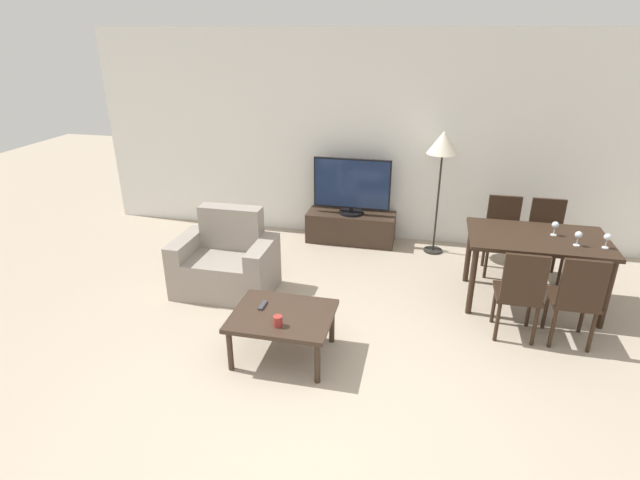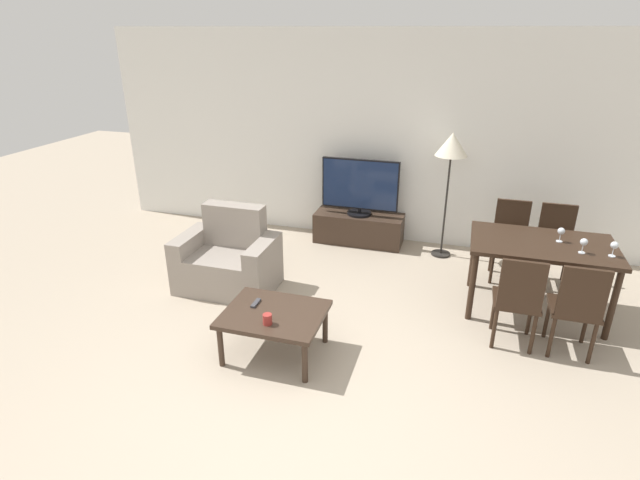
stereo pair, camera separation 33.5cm
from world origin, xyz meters
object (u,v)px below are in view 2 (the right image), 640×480
(tv, at_px, (360,187))
(coffee_table, at_px, (274,317))
(dining_chair_far, at_px, (555,241))
(dining_chair_near, at_px, (518,298))
(floor_lamp, at_px, (452,149))
(cup_white_near, at_px, (267,319))
(wine_glass_right, at_px, (614,246))
(remote_primary, at_px, (256,303))
(dining_table, at_px, (542,251))
(wine_glass_left, at_px, (584,243))
(armchair, at_px, (229,261))
(tv_stand, at_px, (359,228))
(wine_glass_center, at_px, (561,232))
(dining_chair_far_left, at_px, (510,236))
(dining_chair_near_right, at_px, (577,306))

(tv, xyz_separation_m, coffee_table, (-0.15, -2.67, -0.40))
(coffee_table, xyz_separation_m, dining_chair_far, (2.49, 2.19, 0.13))
(dining_chair_near, bearing_deg, floor_lamp, 112.25)
(cup_white_near, height_order, wine_glass_right, wine_glass_right)
(coffee_table, xyz_separation_m, remote_primary, (-0.20, 0.08, 0.06))
(dining_table, relative_size, remote_primary, 9.02)
(cup_white_near, height_order, wine_glass_left, wine_glass_left)
(remote_primary, bearing_deg, dining_chair_far, 37.99)
(coffee_table, xyz_separation_m, cup_white_near, (0.02, -0.19, 0.09))
(wine_glass_left, bearing_deg, floor_lamp, 135.56)
(armchair, bearing_deg, tv, 56.13)
(dining_table, bearing_deg, coffee_table, -147.10)
(tv, xyz_separation_m, wine_glass_left, (2.41, -1.38, 0.08))
(tv_stand, xyz_separation_m, wine_glass_right, (2.66, -1.38, 0.66))
(tv_stand, distance_m, remote_primary, 2.63)
(wine_glass_center, bearing_deg, floor_lamp, 137.34)
(coffee_table, distance_m, dining_chair_far, 3.31)
(dining_chair_far_left, distance_m, remote_primary, 3.06)
(dining_chair_near_right, distance_m, dining_chair_far_left, 1.53)
(wine_glass_center, bearing_deg, dining_chair_near_right, -83.78)
(coffee_table, bearing_deg, wine_glass_center, 32.36)
(dining_table, distance_m, floor_lamp, 1.65)
(coffee_table, bearing_deg, tv_stand, 86.69)
(armchair, bearing_deg, dining_chair_near, -5.79)
(tv_stand, xyz_separation_m, wine_glass_center, (2.25, -1.15, 0.66))
(dining_chair_far_left, xyz_separation_m, wine_glass_left, (0.55, -0.89, 0.36))
(tv_stand, distance_m, dining_chair_far_left, 1.95)
(wine_glass_right, bearing_deg, dining_chair_far, 110.23)
(coffee_table, height_order, remote_primary, remote_primary)
(armchair, height_order, tv, tv)
(wine_glass_left, height_order, wine_glass_center, same)
(dining_chair_near_right, bearing_deg, dining_chair_far_left, 107.99)
(wine_glass_left, bearing_deg, armchair, -175.67)
(tv, height_order, wine_glass_right, tv)
(cup_white_near, bearing_deg, remote_primary, 129.62)
(wine_glass_center, xyz_separation_m, wine_glass_right, (0.42, -0.23, 0.00))
(tv_stand, height_order, dining_chair_far_left, dining_chair_far_left)
(tv_stand, xyz_separation_m, wine_glass_left, (2.41, -1.38, 0.66))
(armchair, bearing_deg, wine_glass_center, 8.39)
(tv_stand, height_order, dining_chair_near_right, dining_chair_near_right)
(remote_primary, bearing_deg, dining_chair_far_left, 43.46)
(tv_stand, height_order, tv, tv)
(tv_stand, xyz_separation_m, tv, (-0.00, -0.00, 0.57))
(tv, relative_size, dining_table, 0.75)
(tv_stand, height_order, remote_primary, remote_primary)
(tv, height_order, dining_chair_far_left, tv)
(tv, height_order, dining_table, tv)
(dining_table, height_order, wine_glass_center, wine_glass_center)
(dining_chair_near, relative_size, dining_chair_far, 1.00)
(dining_table, xyz_separation_m, remote_primary, (-2.46, -1.37, -0.23))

